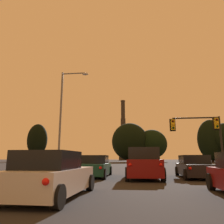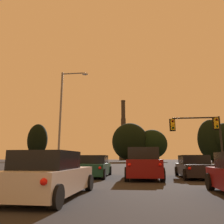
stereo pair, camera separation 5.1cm
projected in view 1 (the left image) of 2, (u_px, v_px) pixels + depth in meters
name	position (u px, v px, depth m)	size (l,w,h in m)	color
sedan_right_lane_front	(195.00, 167.00, 14.06)	(2.13, 4.76, 1.43)	black
suv_center_lane_front	(143.00, 164.00, 13.56)	(2.22, 4.95, 1.86)	maroon
sedan_left_lane_front	(95.00, 167.00, 14.82)	(2.12, 4.76, 1.43)	#0F3823
hatchback_left_lane_second	(52.00, 176.00, 6.93)	(1.98, 4.14, 1.44)	silver
traffic_light_overhead_right	(203.00, 129.00, 21.14)	(4.90, 0.50, 5.23)	black
street_lamp	(64.00, 110.00, 21.81)	(2.84, 0.36, 9.97)	slate
smokestack	(123.00, 136.00, 153.10)	(6.36, 6.36, 42.49)	#2B2722
treeline_far_right	(37.00, 140.00, 88.23)	(8.07, 7.26, 15.06)	black
treeline_center_left	(211.00, 140.00, 71.07)	(8.62, 7.76, 13.83)	black
treeline_far_left	(130.00, 142.00, 82.32)	(13.56, 12.21, 14.50)	black
treeline_left_mid	(152.00, 144.00, 82.44)	(11.41, 10.27, 12.04)	black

